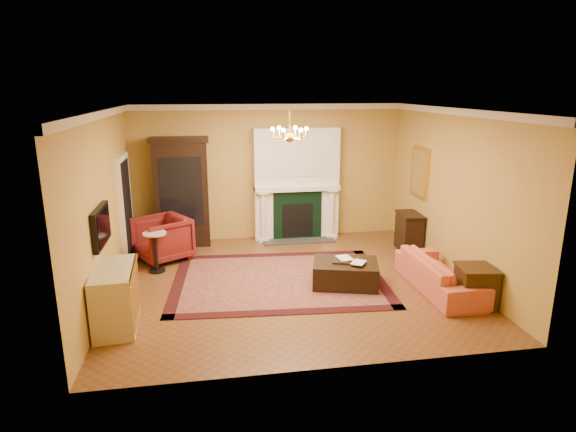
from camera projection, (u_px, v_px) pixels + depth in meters
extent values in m
cube|color=brown|center=(289.00, 283.00, 8.53)|extent=(6.00, 5.50, 0.02)
cube|color=silver|center=(290.00, 109.00, 7.75)|extent=(6.00, 5.50, 0.02)
cube|color=#B38240|center=(269.00, 172.00, 10.77)|extent=(6.00, 0.02, 3.00)
cube|color=#B38240|center=(330.00, 253.00, 5.52)|extent=(6.00, 0.02, 3.00)
cube|color=#B38240|center=(104.00, 207.00, 7.66)|extent=(0.02, 5.50, 3.00)
cube|color=#B38240|center=(455.00, 194.00, 8.63)|extent=(0.02, 5.50, 3.00)
cube|color=white|center=(296.00, 184.00, 10.77)|extent=(1.90, 0.32, 2.50)
cube|color=silver|center=(298.00, 158.00, 10.46)|extent=(1.10, 0.01, 0.80)
cube|color=black|center=(298.00, 216.00, 10.79)|extent=(1.10, 0.02, 1.10)
cube|color=black|center=(298.00, 220.00, 10.81)|extent=(0.70, 0.02, 0.75)
cube|color=#333333|center=(298.00, 240.00, 10.81)|extent=(1.60, 0.50, 0.04)
cube|color=white|center=(297.00, 188.00, 10.73)|extent=(1.90, 0.44, 0.10)
cylinder|color=white|center=(263.00, 216.00, 10.65)|extent=(0.14, 0.14, 1.18)
cylinder|color=white|center=(331.00, 213.00, 10.90)|extent=(0.14, 0.14, 1.18)
cube|color=silver|center=(268.00, 107.00, 10.35)|extent=(6.00, 0.08, 0.12)
cube|color=silver|center=(98.00, 115.00, 7.30)|extent=(0.08, 5.50, 0.12)
cube|color=silver|center=(459.00, 112.00, 8.25)|extent=(0.08, 5.50, 0.12)
cube|color=silver|center=(126.00, 209.00, 9.40)|extent=(0.08, 1.05, 2.10)
cube|color=black|center=(128.00, 210.00, 9.42)|extent=(0.02, 0.85, 1.95)
cube|color=black|center=(101.00, 226.00, 7.14)|extent=(0.08, 0.95, 0.58)
cube|color=black|center=(104.00, 226.00, 7.14)|extent=(0.01, 0.85, 0.48)
cube|color=gold|center=(420.00, 172.00, 9.92)|extent=(0.05, 0.76, 1.05)
cube|color=white|center=(418.00, 172.00, 9.91)|extent=(0.01, 0.62, 0.90)
cylinder|color=gold|center=(290.00, 122.00, 7.81)|extent=(0.03, 0.03, 0.40)
sphere|color=gold|center=(290.00, 138.00, 7.87)|extent=(0.16, 0.16, 0.16)
sphere|color=#FFE5B2|center=(306.00, 129.00, 7.88)|extent=(0.07, 0.07, 0.07)
sphere|color=#FFE5B2|center=(295.00, 128.00, 8.09)|extent=(0.07, 0.07, 0.07)
sphere|color=#FFE5B2|center=(279.00, 128.00, 8.04)|extent=(0.07, 0.07, 0.07)
sphere|color=#FFE5B2|center=(273.00, 129.00, 7.79)|extent=(0.07, 0.07, 0.07)
sphere|color=#FFE5B2|center=(283.00, 130.00, 7.58)|extent=(0.07, 0.07, 0.07)
sphere|color=#FFE5B2|center=(301.00, 130.00, 7.63)|extent=(0.07, 0.07, 0.07)
cube|color=#460F17|center=(279.00, 280.00, 8.63)|extent=(3.94, 3.08, 0.02)
cube|color=black|center=(182.00, 195.00, 10.31)|extent=(1.12, 0.51, 2.24)
imported|color=maroon|center=(162.00, 237.00, 9.52)|extent=(1.24, 1.26, 0.97)
cylinder|color=black|center=(157.00, 270.00, 9.02)|extent=(0.30, 0.30, 0.04)
cylinder|color=black|center=(156.00, 252.00, 8.93)|extent=(0.06, 0.06, 0.68)
cylinder|color=silver|center=(154.00, 233.00, 8.83)|extent=(0.43, 0.43, 0.03)
cube|color=beige|center=(116.00, 297.00, 6.89)|extent=(0.62, 1.20, 0.87)
imported|color=#C6573E|center=(440.00, 268.00, 8.12)|extent=(0.61, 2.01, 0.78)
cube|color=#311E0D|center=(475.00, 287.00, 7.54)|extent=(0.61, 0.61, 0.62)
cube|color=black|center=(409.00, 233.00, 10.12)|extent=(0.45, 0.72, 0.77)
cube|color=black|center=(345.00, 273.00, 8.36)|extent=(1.27, 1.06, 0.41)
cube|color=black|center=(347.00, 261.00, 8.33)|extent=(0.59, 0.52, 0.03)
imported|color=gray|center=(339.00, 251.00, 8.28)|extent=(0.23, 0.06, 0.31)
imported|color=gray|center=(353.00, 254.00, 8.16)|extent=(0.18, 0.14, 0.28)
cylinder|color=gray|center=(273.00, 184.00, 10.62)|extent=(0.12, 0.12, 0.10)
cone|color=#113E1D|center=(273.00, 174.00, 10.56)|extent=(0.17, 0.17, 0.36)
cylinder|color=gray|center=(327.00, 182.00, 10.82)|extent=(0.12, 0.12, 0.10)
cone|color=#113E1D|center=(327.00, 172.00, 10.76)|extent=(0.18, 0.18, 0.38)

